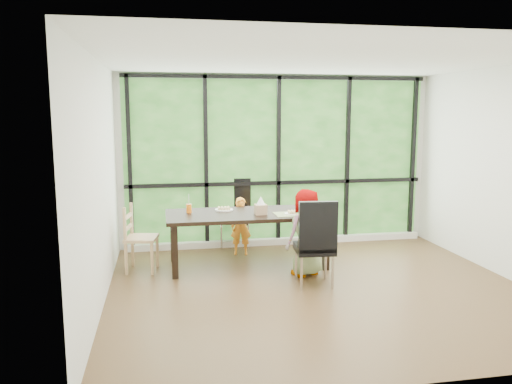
% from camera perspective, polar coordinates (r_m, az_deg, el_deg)
% --- Properties ---
extents(ground, '(5.00, 5.00, 0.00)m').
position_cam_1_polar(ground, '(6.31, 7.03, -10.71)').
color(ground, black).
rests_on(ground, ground).
extents(back_wall, '(5.00, 0.00, 5.00)m').
position_cam_1_polar(back_wall, '(8.15, 2.44, 3.53)').
color(back_wall, silver).
rests_on(back_wall, ground).
extents(foliage_backdrop, '(4.80, 0.02, 2.65)m').
position_cam_1_polar(foliage_backdrop, '(8.13, 2.47, 3.52)').
color(foliage_backdrop, '#22511C').
rests_on(foliage_backdrop, back_wall).
extents(window_mullions, '(4.80, 0.06, 2.65)m').
position_cam_1_polar(window_mullions, '(8.10, 2.54, 3.50)').
color(window_mullions, black).
rests_on(window_mullions, back_wall).
extents(window_sill, '(4.80, 0.12, 0.10)m').
position_cam_1_polar(window_sill, '(8.28, 2.54, -5.52)').
color(window_sill, silver).
rests_on(window_sill, ground).
extents(dining_table, '(2.28, 1.12, 0.75)m').
position_cam_1_polar(dining_table, '(7.07, -0.95, -5.31)').
color(dining_table, black).
rests_on(dining_table, ground).
extents(chair_window_leather, '(0.56, 0.56, 1.08)m').
position_cam_1_polar(chair_window_leather, '(7.96, -2.37, -2.49)').
color(chair_window_leather, black).
rests_on(chair_window_leather, ground).
extents(chair_interior_leather, '(0.50, 0.50, 1.08)m').
position_cam_1_polar(chair_interior_leather, '(6.30, 6.56, -5.59)').
color(chair_interior_leather, black).
rests_on(chair_interior_leather, ground).
extents(chair_end_beech, '(0.47, 0.49, 0.90)m').
position_cam_1_polar(chair_end_beech, '(6.99, -12.69, -5.06)').
color(chair_end_beech, tan).
rests_on(chair_end_beech, ground).
extents(child_toddler, '(0.35, 0.27, 0.86)m').
position_cam_1_polar(child_toddler, '(7.62, -1.69, -3.83)').
color(child_toddler, orange).
rests_on(child_toddler, ground).
extents(child_older, '(0.65, 0.55, 1.14)m').
position_cam_1_polar(child_older, '(6.65, 5.43, -4.54)').
color(child_older, gray).
rests_on(child_older, ground).
extents(placemat, '(0.47, 0.34, 0.01)m').
position_cam_1_polar(placemat, '(6.90, 4.07, -2.48)').
color(placemat, tan).
rests_on(placemat, dining_table).
extents(plate_far, '(0.25, 0.25, 0.02)m').
position_cam_1_polar(plate_far, '(7.17, -3.61, -2.00)').
color(plate_far, white).
rests_on(plate_far, dining_table).
extents(plate_near, '(0.23, 0.23, 0.01)m').
position_cam_1_polar(plate_near, '(6.90, 4.15, -2.44)').
color(plate_near, white).
rests_on(plate_near, dining_table).
extents(orange_cup, '(0.08, 0.08, 0.12)m').
position_cam_1_polar(orange_cup, '(7.04, -7.52, -1.83)').
color(orange_cup, orange).
rests_on(orange_cup, dining_table).
extents(green_cup, '(0.07, 0.07, 0.11)m').
position_cam_1_polar(green_cup, '(6.93, 6.64, -2.02)').
color(green_cup, '#5DD72F').
rests_on(green_cup, dining_table).
extents(white_mug, '(0.09, 0.09, 0.09)m').
position_cam_1_polar(white_mug, '(7.27, 6.66, -1.58)').
color(white_mug, white).
rests_on(white_mug, dining_table).
extents(tissue_box, '(0.16, 0.16, 0.13)m').
position_cam_1_polar(tissue_box, '(6.87, 0.53, -1.95)').
color(tissue_box, tan).
rests_on(tissue_box, dining_table).
extents(crepe_rolls_far, '(0.20, 0.12, 0.04)m').
position_cam_1_polar(crepe_rolls_far, '(7.16, -3.61, -1.80)').
color(crepe_rolls_far, tan).
rests_on(crepe_rolls_far, plate_far).
extents(crepe_rolls_near, '(0.15, 0.12, 0.04)m').
position_cam_1_polar(crepe_rolls_near, '(6.90, 4.16, -2.23)').
color(crepe_rolls_near, tan).
rests_on(crepe_rolls_near, plate_near).
extents(straw_white, '(0.01, 0.04, 0.20)m').
position_cam_1_polar(straw_white, '(7.02, -7.53, -1.03)').
color(straw_white, white).
rests_on(straw_white, orange_cup).
extents(straw_pink, '(0.01, 0.04, 0.20)m').
position_cam_1_polar(straw_pink, '(6.91, 6.66, -1.23)').
color(straw_pink, pink).
rests_on(straw_pink, green_cup).
extents(tissue, '(0.12, 0.12, 0.11)m').
position_cam_1_polar(tissue, '(6.85, 0.53, -0.95)').
color(tissue, white).
rests_on(tissue, tissue_box).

